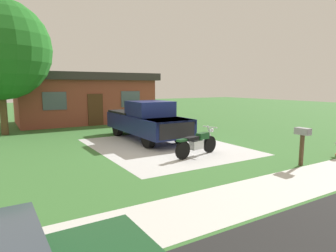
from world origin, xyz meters
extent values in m
plane|color=#3A6E32|center=(0.00, 0.00, 0.00)|extent=(80.00, 80.00, 0.00)
cube|color=beige|center=(0.00, 0.00, 0.00)|extent=(5.66, 7.14, 0.01)
cube|color=silver|center=(0.00, -6.00, 0.00)|extent=(36.00, 1.80, 0.01)
cylinder|color=black|center=(0.96, -1.93, 0.33)|extent=(0.67, 0.26, 0.66)
cylinder|color=black|center=(-0.56, -2.26, 0.33)|extent=(0.67, 0.26, 0.66)
cube|color=silver|center=(0.17, -2.10, 0.42)|extent=(0.60, 0.38, 0.32)
cube|color=#194723|center=(0.52, -2.02, 0.72)|extent=(0.56, 0.37, 0.24)
cube|color=black|center=(-0.12, -2.17, 0.70)|extent=(0.65, 0.40, 0.12)
cube|color=#194723|center=(-0.56, -2.26, 0.70)|extent=(0.51, 0.30, 0.08)
cylinder|color=silver|center=(0.96, -1.93, 0.70)|extent=(0.34, 0.13, 0.77)
cylinder|color=silver|center=(0.96, -1.93, 1.02)|extent=(0.19, 0.69, 0.04)
sphere|color=silver|center=(1.07, -1.90, 0.88)|extent=(0.16, 0.16, 0.16)
cylinder|color=black|center=(0.92, 0.11, 0.42)|extent=(0.30, 0.84, 0.84)
cylinder|color=black|center=(-0.72, 0.11, 0.42)|extent=(0.30, 0.84, 0.84)
cylinder|color=black|center=(0.92, 3.61, 0.42)|extent=(0.30, 0.84, 0.84)
cylinder|color=black|center=(-0.72, 3.61, 0.42)|extent=(0.30, 0.84, 0.84)
cube|color=#141E51|center=(0.10, 1.91, 0.80)|extent=(2.00, 5.60, 0.80)
cube|color=#141E51|center=(0.10, 0.06, 1.10)|extent=(1.90, 1.90, 0.20)
cube|color=#141E51|center=(0.10, 1.51, 1.55)|extent=(1.80, 1.90, 0.70)
cube|color=#3F4C56|center=(0.10, 0.71, 1.45)|extent=(1.70, 0.16, 0.60)
cube|color=black|center=(0.10, 3.46, 1.05)|extent=(1.90, 2.40, 0.50)
cube|color=black|center=(0.10, -0.87, 0.80)|extent=(1.70, 0.10, 0.64)
cube|color=#4C3823|center=(2.34, -4.98, 0.55)|extent=(0.10, 0.10, 1.10)
cube|color=gray|center=(2.34, -4.98, 1.15)|extent=(0.26, 0.48, 0.22)
cylinder|color=brown|center=(-5.81, 7.13, 1.33)|extent=(0.36, 0.36, 2.65)
cube|color=brown|center=(-0.50, 10.63, 1.50)|extent=(9.00, 5.00, 3.00)
cube|color=#383333|center=(-0.50, 10.63, 3.25)|extent=(9.60, 5.60, 0.50)
cube|color=#4C2D19|center=(-0.50, 8.10, 1.05)|extent=(1.00, 0.08, 2.10)
cube|color=#4C5966|center=(-3.02, 8.10, 1.70)|extent=(1.40, 0.06, 1.10)
cube|color=#4C5966|center=(2.02, 8.10, 1.70)|extent=(1.40, 0.06, 1.10)
camera|label=1|loc=(-6.28, -10.71, 2.63)|focal=31.03mm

